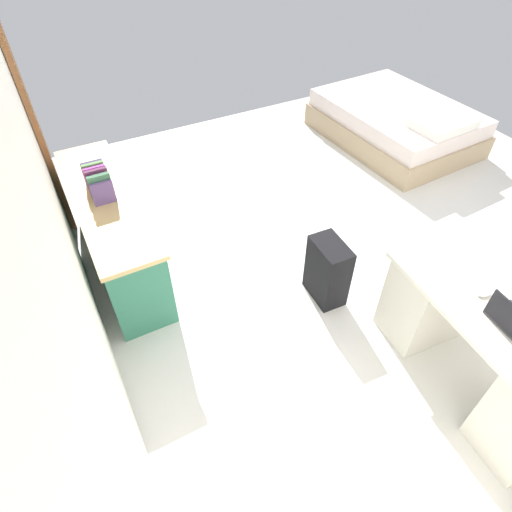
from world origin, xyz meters
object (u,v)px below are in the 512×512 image
Objects in this scene: suitcase_black at (327,271)px; computer_mouse at (484,293)px; desk at (482,346)px; credenza at (114,231)px; bed at (396,123)px; figurine_small at (93,172)px.

computer_mouse is (-0.97, -0.44, 0.49)m from suitcase_black.
desk is 2.63× the size of suitcase_black.
computer_mouse is at bearing -139.44° from credenza.
suitcase_black is at bearing 21.09° from desk.
figurine_small reaches higher than bed.
computer_mouse is (-2.16, -1.85, 0.40)m from credenza.
figurine_small is at bearing 41.19° from computer_mouse.
computer_mouse is at bearing -143.11° from figurine_small.
bed is 17.84× the size of figurine_small.
computer_mouse reaches higher than bed.
figurine_small is at bearing 0.29° from credenza.
computer_mouse is at bearing -0.56° from desk.
bed is at bearing -32.33° from desk.
computer_mouse reaches higher than credenza.
figurine_small is at bearing 94.35° from bed.
desk is at bearing 147.67° from bed.
bed is at bearing -80.96° from credenza.
credenza is 3.18× the size of suitcase_black.
bed is 3.74m from figurine_small.
desk reaches higher than bed.
figurine_small reaches higher than desk.
credenza is 2.87m from computer_mouse.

